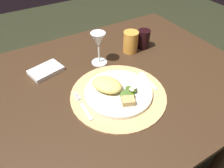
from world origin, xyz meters
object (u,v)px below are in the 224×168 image
object	(u,v)px
spoon	(145,77)
amber_tumbler	(131,42)
fork	(84,107)
dining_table	(120,100)
dinner_plate	(118,92)
napkin	(46,71)
wine_glass	(98,42)
dark_tumbler	(144,39)

from	to	relation	value
spoon	amber_tumbler	distance (m)	0.23
fork	amber_tumbler	xyz separation A→B (m)	(0.37, 0.24, 0.05)
dining_table	dinner_plate	world-z (taller)	dinner_plate
dinner_plate	spoon	size ratio (longest dim) A/B	2.09
napkin	spoon	bearing A→B (deg)	-36.47
dinner_plate	napkin	xyz separation A→B (m)	(-0.21, 0.29, -0.00)
fork	napkin	world-z (taller)	napkin
napkin	wine_glass	xyz separation A→B (m)	(0.24, -0.06, 0.10)
dining_table	dark_tumbler	size ratio (longest dim) A/B	11.73
wine_glass	spoon	bearing A→B (deg)	-61.14
dinner_plate	spoon	bearing A→B (deg)	9.52
wine_glass	dark_tumbler	bearing A→B (deg)	1.49
dining_table	amber_tumbler	world-z (taller)	amber_tumbler
wine_glass	amber_tumbler	world-z (taller)	wine_glass
dinner_plate	dark_tumbler	size ratio (longest dim) A/B	2.77
dark_tumbler	dining_table	bearing A→B (deg)	-147.41
dinner_plate	fork	distance (m)	0.15
napkin	dark_tumbler	distance (m)	0.51
wine_glass	dark_tumbler	distance (m)	0.27
napkin	dark_tumbler	bearing A→B (deg)	-5.54
dining_table	wine_glass	world-z (taller)	wine_glass
dinner_plate	napkin	size ratio (longest dim) A/B	1.92
napkin	dinner_plate	bearing A→B (deg)	-54.71
spoon	napkin	xyz separation A→B (m)	(-0.36, 0.27, 0.00)
dining_table	dark_tumbler	world-z (taller)	dark_tumbler
dinner_plate	spoon	distance (m)	0.16
spoon	napkin	size ratio (longest dim) A/B	0.92
dining_table	fork	bearing A→B (deg)	-157.78
amber_tumbler	dark_tumbler	world-z (taller)	amber_tumbler
wine_glass	dark_tumbler	world-z (taller)	wine_glass
dining_table	spoon	distance (m)	0.19
dining_table	spoon	size ratio (longest dim) A/B	8.86
amber_tumbler	fork	bearing A→B (deg)	-147.18
dinner_plate	napkin	bearing A→B (deg)	125.29
dining_table	amber_tumbler	bearing A→B (deg)	44.91
fork	wine_glass	bearing A→B (deg)	50.83
amber_tumbler	napkin	bearing A→B (deg)	173.75
dining_table	wine_glass	size ratio (longest dim) A/B	7.24
napkin	dark_tumbler	size ratio (longest dim) A/B	1.44
fork	napkin	size ratio (longest dim) A/B	1.13
dinner_plate	wine_glass	bearing A→B (deg)	80.84
fork	wine_glass	xyz separation A→B (m)	(0.19, 0.23, 0.10)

